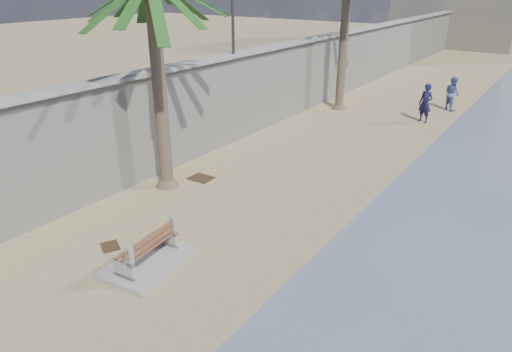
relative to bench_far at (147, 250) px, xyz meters
The scene contains 7 objects.
seawall 17.18m from the bench_far, 103.75° to the left, with size 0.45×70.00×3.50m, color gray.
wall_cap 17.41m from the bench_far, 103.75° to the left, with size 0.80×70.00×0.12m, color gray.
bench_far is the anchor object (origin of this frame).
person_a 16.10m from the bench_far, 83.37° to the left, with size 0.77×0.52×2.13m, color #151334.
person_b 19.25m from the bench_far, 83.02° to the left, with size 0.93×0.72×1.93m, color #465491.
debris_c 5.24m from the bench_far, 117.38° to the left, with size 0.80×0.64×0.03m, color #382616.
debris_d 1.45m from the bench_far, behind, with size 0.53×0.42×0.03m, color #382616.
Camera 1 is at (6.33, -2.75, 6.32)m, focal length 32.00 mm.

